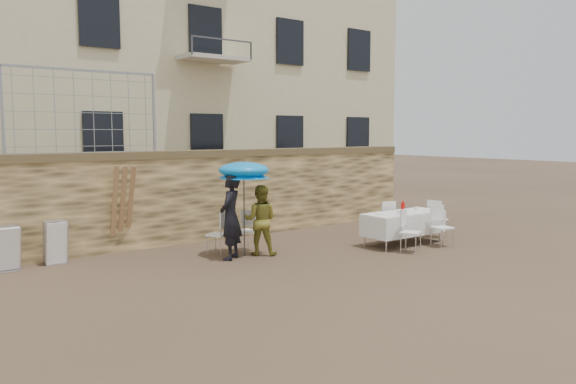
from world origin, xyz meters
TOP-DOWN VIEW (x-y plane):
  - ground at (0.00, 0.00)m, footprint 80.00×80.00m
  - stone_wall at (0.00, 5.00)m, footprint 13.00×0.50m
  - chain_link_fence at (-3.00, 5.00)m, footprint 3.20×0.06m
  - man_suit at (-0.76, 2.67)m, footprint 0.79×0.76m
  - woman_dress at (-0.01, 2.67)m, footprint 0.95×0.93m
  - umbrella at (-0.36, 2.77)m, footprint 1.14×1.14m
  - couple_chair_left at (-0.76, 3.22)m, footprint 0.65×0.65m
  - couple_chair_right at (-0.06, 3.22)m, footprint 0.50×0.50m
  - banquet_table at (3.41, 1.59)m, footprint 2.10×0.85m
  - soda_bottle at (3.21, 1.44)m, footprint 0.09×0.09m
  - table_chair_front_left at (2.81, 0.84)m, footprint 0.63×0.63m
  - table_chair_front_right at (3.91, 0.84)m, footprint 0.55×0.55m
  - table_chair_back at (3.61, 2.39)m, footprint 0.58×0.58m
  - table_chair_side at (4.81, 1.69)m, footprint 0.56×0.56m
  - chair_stack_left at (-4.75, 4.54)m, footprint 0.46×0.47m
  - chair_stack_right at (-3.85, 4.54)m, footprint 0.46×0.40m
  - wood_planks at (-2.25, 4.61)m, footprint 0.70×0.20m

SIDE VIEW (x-z plane):
  - ground at x=0.00m, z-range 0.00..0.00m
  - chair_stack_left at x=-4.75m, z-range 0.00..0.92m
  - chair_stack_right at x=-3.85m, z-range 0.00..0.92m
  - couple_chair_left at x=-0.76m, z-range 0.00..0.96m
  - couple_chair_right at x=-0.06m, z-range 0.00..0.96m
  - table_chair_front_left at x=2.81m, z-range 0.00..0.96m
  - table_chair_front_right at x=3.91m, z-range 0.00..0.96m
  - table_chair_back at x=3.61m, z-range 0.00..0.96m
  - table_chair_side at x=4.81m, z-range 0.00..0.96m
  - banquet_table at x=3.41m, z-range 0.34..1.12m
  - woman_dress at x=-0.01m, z-range 0.00..1.54m
  - soda_bottle at x=3.21m, z-range 0.77..1.04m
  - man_suit at x=-0.76m, z-range 0.00..1.83m
  - wood_planks at x=-2.25m, z-range 0.00..2.00m
  - stone_wall at x=0.00m, z-range 0.00..2.20m
  - umbrella at x=-0.36m, z-range 0.85..2.77m
  - chain_link_fence at x=-3.00m, z-range 2.20..4.00m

